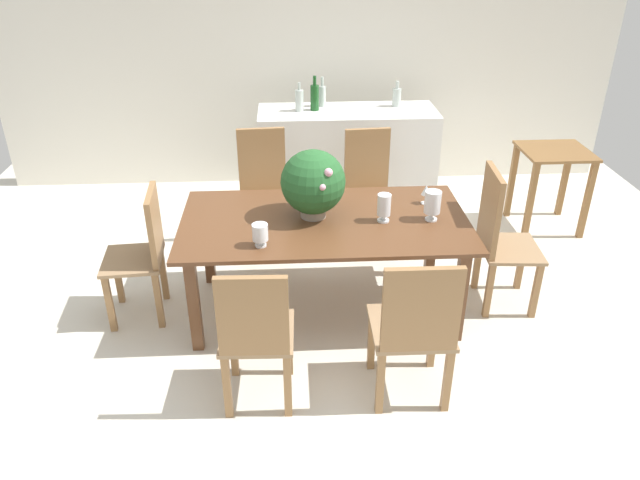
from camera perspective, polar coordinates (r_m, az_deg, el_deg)
ground_plane at (r=4.52m, az=0.45°, el=-6.72°), size 7.04×7.04×0.00m
back_wall at (r=6.43m, az=-1.08°, el=16.72°), size 6.40×0.10×2.60m
dining_table at (r=4.22m, az=0.44°, el=0.86°), size 2.00×1.09×0.74m
chair_far_right at (r=5.21m, az=4.60°, el=5.25°), size 0.45×0.47×1.03m
chair_head_end at (r=4.39m, az=-16.31°, el=-0.82°), size 0.44×0.47×0.97m
chair_near_right at (r=3.48m, az=9.02°, el=-8.04°), size 0.47×0.48×1.00m
chair_foot_end at (r=4.51m, az=16.59°, el=0.59°), size 0.44×0.49×1.06m
chair_near_left at (r=3.44m, az=-6.12°, el=-8.74°), size 0.44×0.45×0.97m
chair_far_left at (r=5.17m, az=-5.40°, el=5.13°), size 0.47×0.49×1.05m
flower_centerpiece at (r=4.12m, az=-0.66°, el=5.44°), size 0.45×0.45×0.48m
crystal_vase_left at (r=4.20m, az=10.62°, el=3.52°), size 0.11×0.11×0.21m
crystal_vase_center_near at (r=4.14m, az=6.08°, el=3.26°), size 0.09×0.09×0.20m
crystal_vase_right at (r=3.82m, az=-5.70°, el=0.66°), size 0.10×0.10×0.15m
wine_glass at (r=4.45m, az=10.03°, el=4.63°), size 0.07×0.07×0.14m
kitchen_counter at (r=5.95m, az=2.54°, el=7.61°), size 1.69×0.61×0.99m
wine_bottle_amber at (r=5.94m, az=7.29°, el=13.33°), size 0.08×0.08×0.24m
wine_bottle_green at (r=5.90m, az=0.21°, el=13.56°), size 0.07×0.07×0.28m
wine_bottle_clear at (r=5.76m, az=-0.51°, el=13.42°), size 0.08×0.08×0.32m
wine_bottle_tall at (r=5.74m, az=-1.97°, el=13.12°), size 0.08×0.08×0.27m
side_table at (r=5.88m, az=21.15°, el=6.23°), size 0.60×0.56×0.76m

